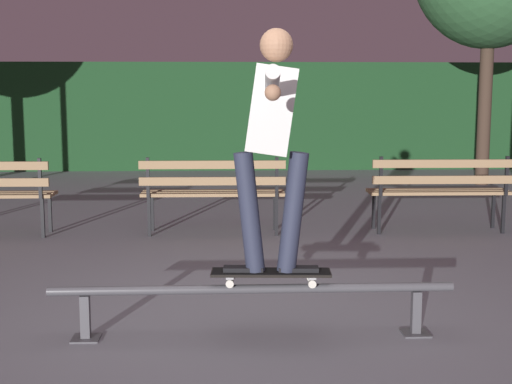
{
  "coord_description": "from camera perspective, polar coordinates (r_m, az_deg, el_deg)",
  "views": [
    {
      "loc": [
        -0.19,
        -4.79,
        1.62
      ],
      "look_at": [
        0.06,
        0.59,
        0.85
      ],
      "focal_mm": 50.69,
      "sensor_mm": 36.0,
      "label": 1
    }
  ],
  "objects": [
    {
      "name": "hedge_backdrop",
      "position": [
        14.92,
        -1.92,
        6.04
      ],
      "size": [
        24.0,
        1.2,
        2.13
      ],
      "primitive_type": "cube",
      "color": "#193D1E",
      "rests_on": "ground"
    },
    {
      "name": "park_bench_right_center",
      "position": [
        8.4,
        14.36,
        0.49
      ],
      "size": [
        1.61,
        0.44,
        0.88
      ],
      "color": "black",
      "rests_on": "ground"
    },
    {
      "name": "park_bench_left_center",
      "position": [
        8.03,
        -3.42,
        0.39
      ],
      "size": [
        1.61,
        0.44,
        0.88
      ],
      "color": "black",
      "rests_on": "ground"
    },
    {
      "name": "skateboard",
      "position": [
        4.74,
        1.18,
        -6.44
      ],
      "size": [
        0.79,
        0.24,
        0.09
      ],
      "color": "black",
      "rests_on": "grind_rail"
    },
    {
      "name": "ground_plane",
      "position": [
        5.06,
        -0.39,
        -10.55
      ],
      "size": [
        90.0,
        90.0,
        0.0
      ],
      "primitive_type": "plane",
      "color": "slate"
    },
    {
      "name": "grind_rail",
      "position": [
        4.78,
        -0.29,
        -8.24
      ],
      "size": [
        2.66,
        0.18,
        0.35
      ],
      "color": "#47474C",
      "rests_on": "ground"
    },
    {
      "name": "skateboarder",
      "position": [
        4.6,
        1.26,
        4.93
      ],
      "size": [
        0.62,
        1.41,
        1.56
      ],
      "color": "black",
      "rests_on": "skateboard"
    }
  ]
}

